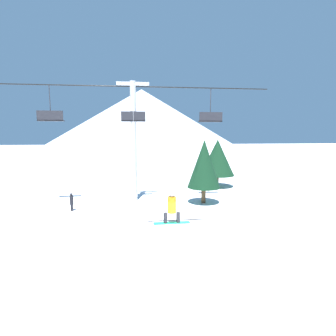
# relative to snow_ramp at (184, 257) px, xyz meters

# --- Properties ---
(ground_plane) EXTENTS (220.00, 220.00, 0.00)m
(ground_plane) POSITION_rel_snow_ramp_xyz_m (0.46, 0.11, -0.80)
(ground_plane) COLOR white
(mountain_ridge) EXTENTS (71.20, 71.20, 21.05)m
(mountain_ridge) POSITION_rel_snow_ramp_xyz_m (0.46, 90.96, 9.72)
(mountain_ridge) COLOR silver
(mountain_ridge) RESTS_ON ground_plane
(snow_ramp) EXTENTS (2.39, 3.52, 1.61)m
(snow_ramp) POSITION_rel_snow_ramp_xyz_m (0.00, 0.00, 0.00)
(snow_ramp) COLOR white
(snow_ramp) RESTS_ON ground_plane
(snowboarder) EXTENTS (1.48, 0.34, 1.35)m
(snowboarder) POSITION_rel_snow_ramp_xyz_m (-0.25, 1.35, 1.48)
(snowboarder) COLOR #1E9E6B
(snowboarder) RESTS_ON snow_ramp
(chairlift) EXTENTS (20.88, 0.44, 9.02)m
(chairlift) POSITION_rel_snow_ramp_xyz_m (-1.83, 11.31, 4.53)
(chairlift) COLOR #B2B2B7
(chairlift) RESTS_ON ground_plane
(pine_tree_near) EXTENTS (2.45, 2.45, 4.75)m
(pine_tree_near) POSITION_rel_snow_ramp_xyz_m (3.31, 9.98, 2.15)
(pine_tree_near) COLOR #4C3823
(pine_tree_near) RESTS_ON ground_plane
(pine_tree_far) EXTENTS (3.33, 3.33, 4.61)m
(pine_tree_far) POSITION_rel_snow_ramp_xyz_m (6.14, 15.77, 2.05)
(pine_tree_far) COLOR #4C3823
(pine_tree_far) RESTS_ON ground_plane
(distant_skier) EXTENTS (0.24, 0.24, 1.23)m
(distant_skier) POSITION_rel_snow_ramp_xyz_m (-6.03, 9.06, -0.14)
(distant_skier) COLOR black
(distant_skier) RESTS_ON ground_plane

